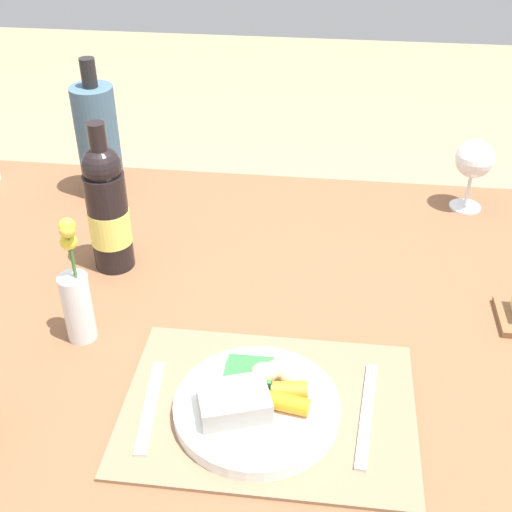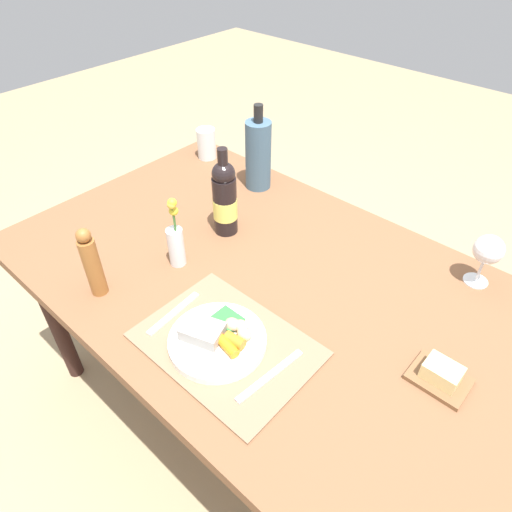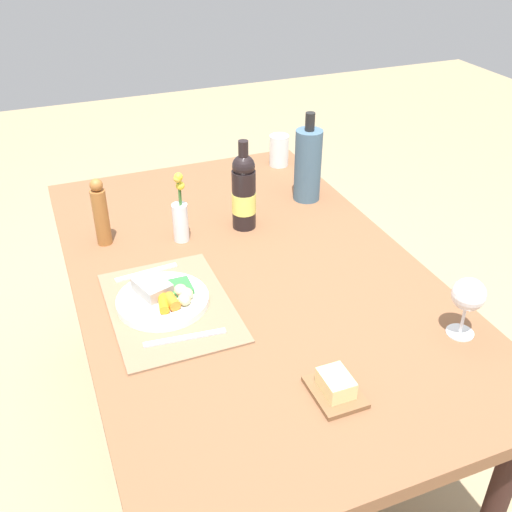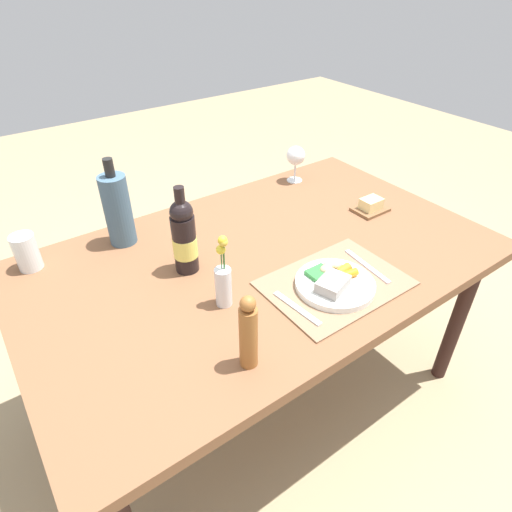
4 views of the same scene
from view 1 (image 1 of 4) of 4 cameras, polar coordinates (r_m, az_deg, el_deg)
dining_table at (r=1.24m, az=-1.98°, el=-6.03°), size 1.56×0.96×0.70m
placemat at (r=1.00m, az=1.10°, el=-12.81°), size 0.42×0.31×0.01m
dinner_plate at (r=0.98m, az=0.04°, el=-12.41°), size 0.24×0.24×0.05m
fork at (r=1.01m, az=-9.02°, el=-12.53°), size 0.03×0.18×0.00m
knife at (r=1.00m, az=9.41°, el=-13.15°), size 0.04×0.20×0.00m
wine_bottle at (r=1.24m, az=-12.54°, el=3.89°), size 0.08×0.08×0.29m
flower_vase at (r=1.10m, az=-15.08°, el=-3.37°), size 0.05×0.05×0.23m
cooler_bottle at (r=1.50m, az=-13.32°, el=9.58°), size 0.09×0.09×0.31m
wine_glass at (r=1.48m, az=18.13°, el=7.74°), size 0.08×0.08×0.16m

